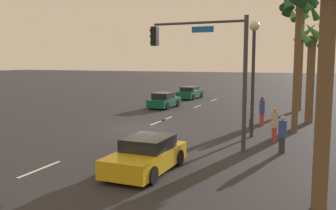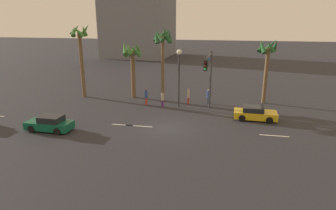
% 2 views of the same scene
% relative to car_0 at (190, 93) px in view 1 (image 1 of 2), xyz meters
% --- Properties ---
extents(ground_plane, '(220.00, 220.00, 0.00)m').
position_rel_car_0_xyz_m(ground_plane, '(18.47, 2.82, -0.63)').
color(ground_plane, '#28282D').
extents(lane_stripe_0, '(2.46, 0.14, 0.01)m').
position_rel_car_0_xyz_m(lane_stripe_0, '(0.47, 2.82, -0.62)').
color(lane_stripe_0, silver).
rests_on(lane_stripe_0, ground_plane).
extents(lane_stripe_1, '(2.10, 0.14, 0.01)m').
position_rel_car_0_xyz_m(lane_stripe_1, '(6.55, 2.82, -0.62)').
color(lane_stripe_1, silver).
rests_on(lane_stripe_1, ground_plane).
extents(lane_stripe_2, '(2.07, 0.14, 0.01)m').
position_rel_car_0_xyz_m(lane_stripe_2, '(14.23, 2.82, -0.62)').
color(lane_stripe_2, silver).
rests_on(lane_stripe_2, ground_plane).
extents(lane_stripe_3, '(2.55, 0.14, 0.01)m').
position_rel_car_0_xyz_m(lane_stripe_3, '(15.84, 2.82, -0.62)').
color(lane_stripe_3, silver).
rests_on(lane_stripe_3, ground_plane).
extents(lane_stripe_4, '(2.40, 0.14, 0.01)m').
position_rel_car_0_xyz_m(lane_stripe_4, '(27.72, 2.82, -0.62)').
color(lane_stripe_4, silver).
rests_on(lane_stripe_4, ground_plane).
extents(car_0, '(4.53, 1.95, 1.34)m').
position_rel_car_0_xyz_m(car_0, '(0.00, 0.00, 0.00)').
color(car_0, '#0F5138').
rests_on(car_0, ground_plane).
extents(car_1, '(4.10, 2.03, 1.30)m').
position_rel_car_0_xyz_m(car_1, '(26.42, 6.78, -0.02)').
color(car_1, gold).
rests_on(car_1, ground_plane).
extents(car_2, '(4.06, 1.85, 1.37)m').
position_rel_car_0_xyz_m(car_2, '(8.45, 0.29, 0.00)').
color(car_2, '#0F5138').
rests_on(car_2, ground_plane).
extents(traffic_signal, '(0.55, 5.00, 6.25)m').
position_rel_car_0_xyz_m(traffic_signal, '(21.76, 8.03, 3.61)').
color(traffic_signal, '#38383D').
rests_on(traffic_signal, ground_plane).
extents(streetlamp, '(0.56, 0.56, 6.35)m').
position_rel_car_0_xyz_m(streetlamp, '(18.45, 9.54, 3.80)').
color(streetlamp, '#2D2D33').
rests_on(streetlamp, ground_plane).
extents(pedestrian_0, '(0.48, 0.48, 1.89)m').
position_rel_car_0_xyz_m(pedestrian_0, '(14.68, 9.61, 0.38)').
color(pedestrian_0, '#BF3833').
rests_on(pedestrian_0, ground_plane).
extents(pedestrian_1, '(0.45, 0.45, 1.81)m').
position_rel_car_0_xyz_m(pedestrian_1, '(19.36, 10.84, 0.34)').
color(pedestrian_1, '#BF3833').
rests_on(pedestrian_1, ground_plane).
extents(pedestrian_2, '(0.51, 0.51, 1.73)m').
position_rel_car_0_xyz_m(pedestrian_2, '(21.61, 11.39, 0.28)').
color(pedestrian_2, '#333338').
rests_on(pedestrian_2, ground_plane).
extents(pedestrian_3, '(0.43, 0.43, 1.73)m').
position_rel_car_0_xyz_m(pedestrian_3, '(16.69, 9.24, 0.29)').
color(pedestrian_3, '#59266B').
rests_on(pedestrian_3, ground_plane).
extents(palm_tree_0, '(2.51, 2.57, 7.46)m').
position_rel_car_0_xyz_m(palm_tree_0, '(27.90, 12.97, 4.82)').
color(palm_tree_0, brown).
rests_on(palm_tree_0, ground_plane).
extents(palm_tree_1, '(2.45, 2.47, 8.77)m').
position_rel_car_0_xyz_m(palm_tree_1, '(16.23, 11.64, 6.15)').
color(palm_tree_1, brown).
rests_on(palm_tree_1, ground_plane).
extents(palm_tree_2, '(2.76, 2.50, 6.92)m').
position_rel_car_0_xyz_m(palm_tree_2, '(12.26, 12.40, 4.33)').
color(palm_tree_2, brown).
rests_on(palm_tree_2, ground_plane).
extents(palm_tree_3, '(2.56, 2.70, 8.99)m').
position_rel_car_0_xyz_m(palm_tree_3, '(6.11, 11.57, 5.81)').
color(palm_tree_3, brown).
rests_on(palm_tree_3, ground_plane).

